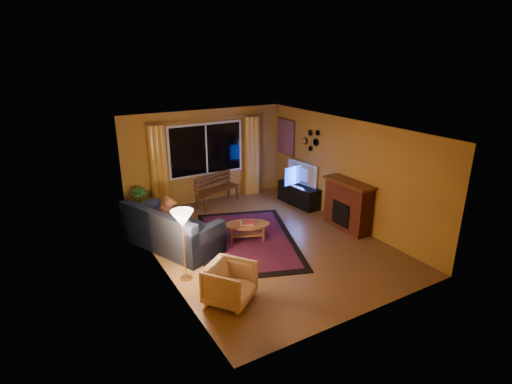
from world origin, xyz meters
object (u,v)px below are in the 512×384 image
bench (218,197)px  coffee_table (247,231)px  sofa (172,227)px  tv_console (299,195)px  armchair (230,282)px  floor_lamp (184,246)px

bench → coffee_table: 2.28m
bench → sofa: bearing=-158.1°
coffee_table → tv_console: bearing=27.4°
armchair → tv_console: 4.74m
armchair → coffee_table: (1.37, 1.90, -0.19)m
sofa → armchair: 2.41m
tv_console → floor_lamp: bearing=-156.9°
floor_lamp → armchair: bearing=-69.3°
tv_console → bench: bearing=146.3°
floor_lamp → coffee_table: 2.02m
floor_lamp → coffee_table: size_ratio=1.31×
bench → armchair: 4.49m
coffee_table → armchair: bearing=-125.8°
armchair → floor_lamp: size_ratio=0.56×
armchair → tv_console: bearing=3.5°
sofa → tv_console: bearing=-12.3°
sofa → coffee_table: sofa is taller
armchair → tv_console: size_ratio=0.56×
coffee_table → sofa: bearing=161.7°
floor_lamp → sofa: bearing=80.6°
bench → floor_lamp: 3.79m
bench → floor_lamp: floor_lamp is taller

